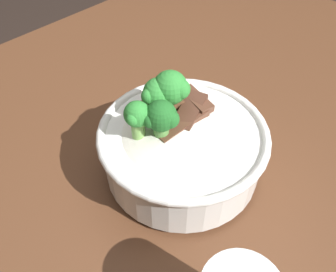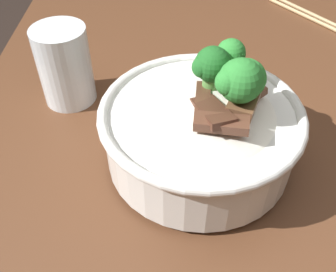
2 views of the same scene
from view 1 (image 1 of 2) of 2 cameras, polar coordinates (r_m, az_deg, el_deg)
name	(u,v)px [view 1 (image 1 of 2)]	position (r m, az deg, el deg)	size (l,w,h in m)	color
dining_table	(168,162)	(0.68, -0.06, -4.38)	(1.21, 0.83, 0.77)	#56331E
rice_bowl	(181,143)	(0.47, 2.21, -1.08)	(0.23, 0.23, 0.15)	white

